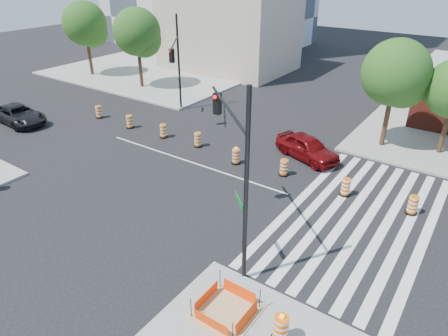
{
  "coord_description": "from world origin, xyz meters",
  "views": [
    {
      "loc": [
        14.95,
        -17.66,
        11.71
      ],
      "look_at": [
        3.78,
        -1.63,
        1.4
      ],
      "focal_mm": 32.0,
      "sensor_mm": 36.0,
      "label": 1
    }
  ],
  "objects": [
    {
      "name": "median_drum_4",
      "position": [
        2.52,
        1.51,
        0.49
      ],
      "size": [
        0.6,
        0.6,
        1.18
      ],
      "color": "black",
      "rests_on": "ground"
    },
    {
      "name": "dark_suv",
      "position": [
        -15.49,
        -2.45,
        0.73
      ],
      "size": [
        5.36,
        2.72,
        1.45
      ],
      "primitive_type": "imported",
      "rotation": [
        0.0,
        0.0,
        1.51
      ],
      "color": "black",
      "rests_on": "ground"
    },
    {
      "name": "signal_pole_nw",
      "position": [
        -6.23,
        6.21,
        4.73
      ],
      "size": [
        3.52,
        4.8,
        7.7
      ],
      "rotation": [
        0.0,
        0.0,
        -0.94
      ],
      "color": "black",
      "rests_on": "ground"
    },
    {
      "name": "pit_drum",
      "position": [
        11.21,
        -8.96,
        0.68
      ],
      "size": [
        0.64,
        0.64,
        1.27
      ],
      "color": "black",
      "rests_on": "ground"
    },
    {
      "name": "median_drum_0",
      "position": [
        -11.28,
        1.97,
        0.48
      ],
      "size": [
        0.6,
        0.6,
        1.02
      ],
      "color": "black",
      "rests_on": "ground"
    },
    {
      "name": "median_drum_3",
      "position": [
        -1.1,
        2.18,
        0.48
      ],
      "size": [
        0.6,
        0.6,
        1.02
      ],
      "color": "black",
      "rests_on": "ground"
    },
    {
      "name": "red_coupe",
      "position": [
        5.91,
        4.8,
        0.78
      ],
      "size": [
        4.96,
        3.29,
        1.57
      ],
      "primitive_type": "imported",
      "rotation": [
        0.0,
        0.0,
        1.23
      ],
      "color": "#61080A",
      "rests_on": "ground"
    },
    {
      "name": "lane_centerline",
      "position": [
        0.0,
        0.0,
        0.01
      ],
      "size": [
        14.0,
        0.12,
        0.01
      ],
      "primitive_type": "cube",
      "color": "silver",
      "rests_on": "ground"
    },
    {
      "name": "tree_north_c",
      "position": [
        9.48,
        9.57,
        4.94
      ],
      "size": [
        4.33,
        4.33,
        7.36
      ],
      "color": "#382314",
      "rests_on": "ground"
    },
    {
      "name": "ground",
      "position": [
        0.0,
        0.0,
        0.0
      ],
      "size": [
        120.0,
        120.0,
        0.0
      ],
      "primitive_type": "plane",
      "color": "black",
      "rests_on": "ground"
    },
    {
      "name": "crosswalk_east",
      "position": [
        10.95,
        0.0,
        0.01
      ],
      "size": [
        6.75,
        13.5,
        0.01
      ],
      "color": "silver",
      "rests_on": "ground"
    },
    {
      "name": "beige_midrise",
      "position": [
        -12.0,
        22.0,
        5.0
      ],
      "size": [
        14.0,
        10.0,
        10.0
      ],
      "primitive_type": "cube",
      "color": "tan",
      "rests_on": "ground"
    },
    {
      "name": "signal_pole_se",
      "position": [
        7.25,
        -5.84,
        4.89
      ],
      "size": [
        4.54,
        4.17,
        7.98
      ],
      "rotation": [
        0.0,
        0.0,
        2.4
      ],
      "color": "black",
      "rests_on": "ground"
    },
    {
      "name": "tree_north_b",
      "position": [
        -14.61,
        10.26,
        5.19
      ],
      "size": [
        4.55,
        4.55,
        7.73
      ],
      "color": "#382314",
      "rests_on": "ground"
    },
    {
      "name": "median_drum_7",
      "position": [
        13.07,
        1.93,
        0.48
      ],
      "size": [
        0.6,
        0.6,
        1.02
      ],
      "color": "black",
      "rests_on": "ground"
    },
    {
      "name": "median_drum_1",
      "position": [
        -7.57,
        1.87,
        0.48
      ],
      "size": [
        0.6,
        0.6,
        1.02
      ],
      "color": "black",
      "rests_on": "ground"
    },
    {
      "name": "excavation_pit",
      "position": [
        9.0,
        -9.0,
        0.22
      ],
      "size": [
        2.2,
        2.2,
        0.9
      ],
      "color": "tan",
      "rests_on": "ground"
    },
    {
      "name": "tree_north_a",
      "position": [
        -22.61,
        10.46,
        5.28
      ],
      "size": [
        4.63,
        4.63,
        7.87
      ],
      "color": "#382314",
      "rests_on": "ground"
    },
    {
      "name": "median_drum_6",
      "position": [
        9.62,
        1.74,
        0.48
      ],
      "size": [
        0.6,
        0.6,
        1.02
      ],
      "color": "black",
      "rests_on": "ground"
    },
    {
      "name": "median_drum_2",
      "position": [
        -4.15,
        1.98,
        0.48
      ],
      "size": [
        0.6,
        0.6,
        1.02
      ],
      "color": "black",
      "rests_on": "ground"
    },
    {
      "name": "median_drum_5",
      "position": [
        5.75,
        1.87,
        0.48
      ],
      "size": [
        0.6,
        0.6,
        1.02
      ],
      "color": "black",
      "rests_on": "ground"
    },
    {
      "name": "sidewalk_nw",
      "position": [
        -18.0,
        18.0,
        0.07
      ],
      "size": [
        22.0,
        22.0,
        0.15
      ],
      "primitive_type": "cube",
      "color": "gray",
      "rests_on": "ground"
    }
  ]
}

